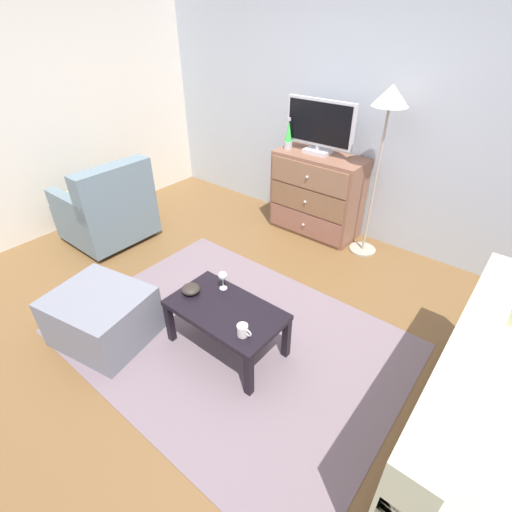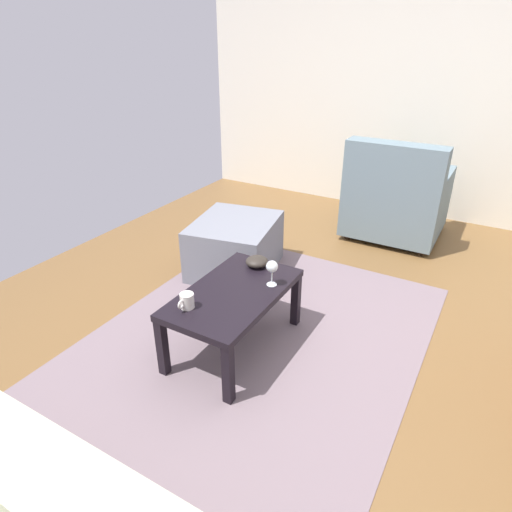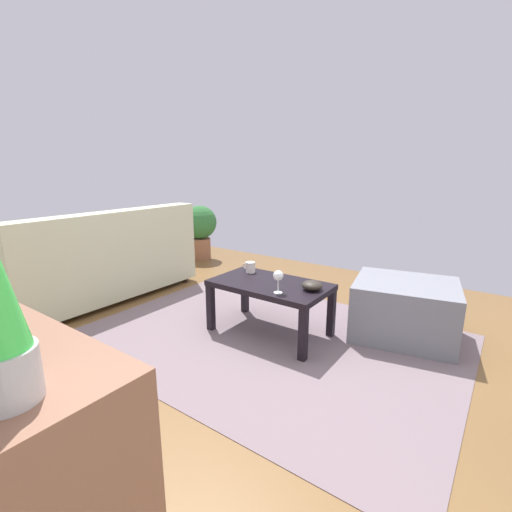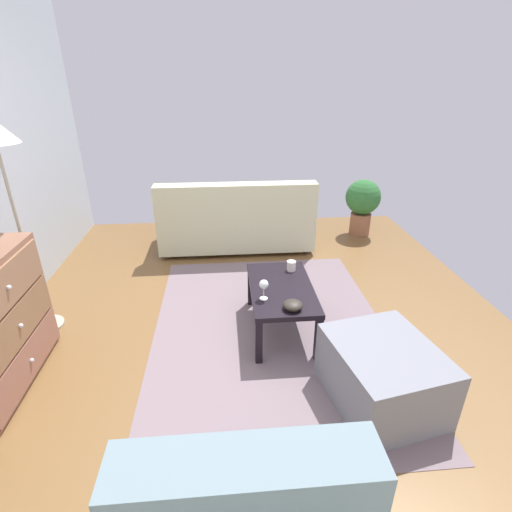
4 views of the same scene
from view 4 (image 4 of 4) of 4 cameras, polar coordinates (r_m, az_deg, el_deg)
name	(u,v)px [view 4 (image 4 of 4)]	position (r m, az deg, el deg)	size (l,w,h in m)	color
ground_plane	(248,351)	(3.09, -1.14, -13.80)	(5.77, 4.54, 0.05)	brown
area_rug	(271,331)	(3.24, 2.20, -10.98)	(2.60, 1.90, 0.01)	slate
coffee_table	(281,292)	(3.10, 3.74, -5.38)	(0.86, 0.49, 0.40)	black
wine_glass	(264,285)	(2.85, 1.16, -4.29)	(0.07, 0.07, 0.16)	silver
mug	(291,266)	(3.30, 5.21, -1.42)	(0.11, 0.08, 0.08)	silver
bowl_decorative	(293,305)	(2.78, 5.43, -7.21)	(0.14, 0.14, 0.06)	#2C2621
couch_large	(236,221)	(4.64, -2.96, 5.24)	(0.85, 1.78, 0.84)	#332319
ottoman	(382,375)	(2.66, 18.10, -16.31)	(0.70, 0.60, 0.42)	slate
potted_plant	(363,202)	(5.17, 15.41, 7.68)	(0.44, 0.44, 0.72)	brown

